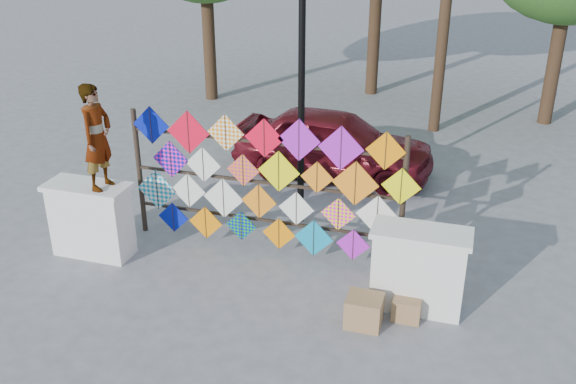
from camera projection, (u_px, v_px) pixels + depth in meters
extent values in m
plane|color=gray|center=(249.00, 272.00, 10.40)|extent=(80.00, 80.00, 0.00)
cube|color=white|center=(92.00, 222.00, 10.69)|extent=(1.30, 0.55, 1.20)
cube|color=white|center=(87.00, 187.00, 10.43)|extent=(1.40, 0.65, 0.08)
cube|color=white|center=(418.00, 272.00, 9.25)|extent=(1.30, 0.55, 1.20)
cube|color=white|center=(422.00, 233.00, 8.99)|extent=(1.40, 0.65, 0.08)
cylinder|color=black|center=(139.00, 172.00, 11.23)|extent=(0.09, 0.09, 2.30)
cylinder|color=black|center=(403.00, 205.00, 10.00)|extent=(0.09, 0.09, 2.30)
cube|color=black|center=(264.00, 220.00, 10.86)|extent=(4.60, 0.04, 0.04)
cube|color=black|center=(263.00, 182.00, 10.57)|extent=(4.60, 0.04, 0.04)
cube|color=black|center=(263.00, 142.00, 10.28)|extent=(4.60, 0.04, 0.04)
cube|color=#0615A2|center=(151.00, 125.00, 10.70)|extent=(0.66, 0.01, 0.66)
cube|color=black|center=(151.00, 125.00, 10.69)|extent=(0.01, 0.01, 0.65)
cube|color=#F50A2A|center=(188.00, 132.00, 10.54)|extent=(0.75, 0.01, 0.75)
cube|color=black|center=(188.00, 132.00, 10.53)|extent=(0.01, 0.01, 0.74)
cube|color=orange|center=(226.00, 133.00, 10.34)|extent=(0.64, 0.01, 0.64)
cube|color=black|center=(225.00, 133.00, 10.33)|extent=(0.01, 0.01, 0.62)
cube|color=#F50A2A|center=(264.00, 138.00, 10.17)|extent=(0.66, 0.01, 0.66)
cube|color=black|center=(264.00, 138.00, 10.16)|extent=(0.01, 0.01, 0.65)
cube|color=#B71BD1|center=(299.00, 140.00, 10.01)|extent=(0.70, 0.01, 0.70)
cube|color=black|center=(299.00, 140.00, 10.00)|extent=(0.01, 0.01, 0.69)
cube|color=#B71BD1|center=(341.00, 148.00, 9.86)|extent=(0.73, 0.01, 0.73)
cube|color=black|center=(341.00, 148.00, 9.84)|extent=(0.01, 0.01, 0.71)
cube|color=orange|center=(386.00, 151.00, 9.66)|extent=(0.62, 0.01, 0.62)
cube|color=black|center=(386.00, 151.00, 9.65)|extent=(0.01, 0.01, 0.61)
cube|color=#0615A2|center=(171.00, 159.00, 10.81)|extent=(0.66, 0.01, 0.66)
cube|color=black|center=(170.00, 159.00, 10.80)|extent=(0.01, 0.01, 0.65)
cube|color=white|center=(203.00, 165.00, 10.66)|extent=(0.63, 0.01, 0.63)
cube|color=black|center=(203.00, 165.00, 10.65)|extent=(0.01, 0.01, 0.62)
cube|color=#D72E6F|center=(243.00, 170.00, 10.48)|extent=(0.57, 0.01, 0.57)
cube|color=black|center=(243.00, 170.00, 10.47)|extent=(0.01, 0.01, 0.56)
cube|color=#FFF90A|center=(279.00, 172.00, 10.29)|extent=(0.71, 0.01, 0.71)
cube|color=black|center=(279.00, 172.00, 10.28)|extent=(0.01, 0.01, 0.70)
cube|color=orange|center=(317.00, 178.00, 10.13)|extent=(0.54, 0.01, 0.54)
cube|color=black|center=(317.00, 178.00, 10.12)|extent=(0.01, 0.01, 0.53)
cube|color=orange|center=(355.00, 184.00, 9.98)|extent=(0.75, 0.01, 0.75)
cube|color=black|center=(355.00, 184.00, 9.97)|extent=(0.01, 0.01, 0.74)
cube|color=#FFF90A|center=(401.00, 187.00, 9.77)|extent=(0.61, 0.01, 0.61)
cube|color=black|center=(401.00, 187.00, 9.76)|extent=(0.01, 0.01, 0.60)
cube|color=#0B8FBB|center=(157.00, 190.00, 11.09)|extent=(0.75, 0.01, 0.75)
cube|color=black|center=(157.00, 190.00, 11.08)|extent=(0.01, 0.01, 0.74)
cube|color=white|center=(188.00, 190.00, 10.91)|extent=(0.63, 0.01, 0.63)
cube|color=black|center=(188.00, 191.00, 10.90)|extent=(0.01, 0.01, 0.62)
cube|color=white|center=(224.00, 198.00, 10.76)|extent=(0.72, 0.01, 0.72)
cube|color=black|center=(223.00, 198.00, 10.75)|extent=(0.01, 0.01, 0.71)
cube|color=orange|center=(259.00, 201.00, 10.58)|extent=(0.62, 0.01, 0.62)
cube|color=black|center=(259.00, 202.00, 10.57)|extent=(0.01, 0.01, 0.61)
cube|color=white|center=(296.00, 208.00, 10.42)|extent=(0.60, 0.01, 0.60)
cube|color=black|center=(296.00, 209.00, 10.41)|extent=(0.01, 0.01, 0.59)
cube|color=#F116C5|center=(338.00, 214.00, 10.24)|extent=(0.58, 0.01, 0.58)
cube|color=black|center=(338.00, 214.00, 10.23)|extent=(0.01, 0.01, 0.57)
cube|color=white|center=(377.00, 215.00, 10.04)|extent=(0.68, 0.01, 0.68)
cube|color=black|center=(377.00, 216.00, 10.03)|extent=(0.01, 0.01, 0.67)
cube|color=#0615A2|center=(173.00, 217.00, 11.18)|extent=(0.57, 0.01, 0.57)
cube|color=black|center=(173.00, 218.00, 11.17)|extent=(0.01, 0.01, 0.56)
cube|color=orange|center=(206.00, 223.00, 11.02)|extent=(0.61, 0.01, 0.61)
cube|color=black|center=(206.00, 223.00, 11.01)|extent=(0.01, 0.01, 0.60)
cube|color=#139B15|center=(241.00, 226.00, 10.83)|extent=(0.55, 0.01, 0.55)
cube|color=black|center=(241.00, 226.00, 10.82)|extent=(0.01, 0.01, 0.54)
cube|color=orange|center=(279.00, 234.00, 10.67)|extent=(0.57, 0.01, 0.57)
cube|color=black|center=(279.00, 234.00, 10.66)|extent=(0.01, 0.01, 0.56)
cube|color=#0B8FBB|center=(314.00, 238.00, 10.51)|extent=(0.66, 0.01, 0.66)
cube|color=black|center=(314.00, 238.00, 10.49)|extent=(0.01, 0.01, 0.65)
cube|color=#B71BD1|center=(353.00, 245.00, 10.34)|extent=(0.56, 0.01, 0.56)
cube|color=black|center=(353.00, 245.00, 10.33)|extent=(0.01, 0.01, 0.55)
cube|color=orange|center=(396.00, 252.00, 10.16)|extent=(0.71, 0.01, 0.71)
cube|color=black|center=(396.00, 252.00, 10.15)|extent=(0.01, 0.01, 0.70)
cylinder|color=#422A1C|center=(209.00, 34.00, 18.62)|extent=(0.36, 0.36, 3.85)
cylinder|color=#422A1C|center=(375.00, 26.00, 19.10)|extent=(0.36, 0.36, 4.12)
cylinder|color=#422A1C|center=(555.00, 57.00, 16.58)|extent=(0.36, 0.36, 3.58)
cylinder|color=#422A1C|center=(444.00, 23.00, 15.62)|extent=(0.28, 0.28, 5.50)
imported|color=#99999E|center=(97.00, 137.00, 9.97)|extent=(0.44, 0.64, 1.70)
imported|color=maroon|center=(333.00, 143.00, 13.77)|extent=(4.36, 1.92, 1.46)
cylinder|color=black|center=(301.00, 113.00, 11.18)|extent=(0.12, 0.12, 4.20)
cube|color=#9D6B4C|center=(364.00, 311.00, 9.03)|extent=(0.50, 0.45, 0.45)
cube|color=#9D6B4C|center=(407.00, 308.00, 9.19)|extent=(0.40, 0.37, 0.34)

